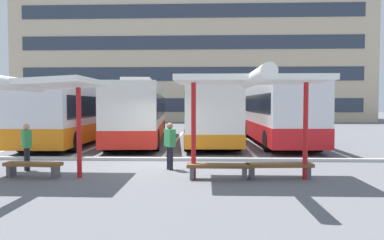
% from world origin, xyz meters
% --- Properties ---
extents(ground_plane, '(160.00, 160.00, 0.00)m').
position_xyz_m(ground_plane, '(0.00, 0.00, 0.00)').
color(ground_plane, slate).
extents(terminal_building, '(43.62, 13.71, 17.45)m').
position_xyz_m(terminal_building, '(0.04, 36.28, 7.36)').
color(terminal_building, '#C6B293').
rests_on(terminal_building, ground).
extents(coach_bus_0, '(2.83, 11.45, 3.48)m').
position_xyz_m(coach_bus_0, '(-5.42, 7.23, 1.59)').
color(coach_bus_0, silver).
rests_on(coach_bus_0, ground).
extents(coach_bus_1, '(3.47, 11.76, 3.54)m').
position_xyz_m(coach_bus_1, '(-2.02, 7.77, 1.63)').
color(coach_bus_1, silver).
rests_on(coach_bus_1, ground).
extents(coach_bus_2, '(3.10, 11.60, 3.67)m').
position_xyz_m(coach_bus_2, '(1.89, 8.01, 1.73)').
color(coach_bus_2, silver).
rests_on(coach_bus_2, ground).
extents(coach_bus_3, '(2.75, 10.24, 3.58)m').
position_xyz_m(coach_bus_3, '(5.67, 7.17, 1.64)').
color(coach_bus_3, silver).
rests_on(coach_bus_3, ground).
extents(lane_stripe_0, '(0.16, 14.00, 0.01)m').
position_xyz_m(lane_stripe_0, '(-7.63, 7.91, 0.00)').
color(lane_stripe_0, white).
rests_on(lane_stripe_0, ground).
extents(lane_stripe_1, '(0.16, 14.00, 0.01)m').
position_xyz_m(lane_stripe_1, '(-3.81, 7.91, 0.00)').
color(lane_stripe_1, white).
rests_on(lane_stripe_1, ground).
extents(lane_stripe_2, '(0.16, 14.00, 0.01)m').
position_xyz_m(lane_stripe_2, '(0.00, 7.91, 0.00)').
color(lane_stripe_2, white).
rests_on(lane_stripe_2, ground).
extents(lane_stripe_3, '(0.16, 14.00, 0.01)m').
position_xyz_m(lane_stripe_3, '(3.81, 7.91, 0.00)').
color(lane_stripe_3, white).
rests_on(lane_stripe_3, ground).
extents(lane_stripe_4, '(0.16, 14.00, 0.01)m').
position_xyz_m(lane_stripe_4, '(7.63, 7.91, 0.00)').
color(lane_stripe_4, white).
rests_on(lane_stripe_4, ground).
extents(waiting_shelter_0, '(3.79, 4.69, 2.93)m').
position_xyz_m(waiting_shelter_0, '(-3.39, -2.57, 2.69)').
color(waiting_shelter_0, red).
rests_on(waiting_shelter_0, ground).
extents(bench_0, '(1.72, 0.55, 0.45)m').
position_xyz_m(bench_0, '(-3.39, -2.30, 0.34)').
color(bench_0, brown).
rests_on(bench_0, ground).
extents(waiting_shelter_1, '(4.24, 4.42, 3.04)m').
position_xyz_m(waiting_shelter_1, '(3.02, -2.52, 2.81)').
color(waiting_shelter_1, red).
rests_on(waiting_shelter_1, ground).
extents(bench_1, '(1.82, 0.44, 0.45)m').
position_xyz_m(bench_1, '(2.12, -2.36, 0.34)').
color(bench_1, brown).
rests_on(bench_1, ground).
extents(bench_2, '(1.97, 0.55, 0.45)m').
position_xyz_m(bench_2, '(3.92, -2.19, 0.34)').
color(bench_2, brown).
rests_on(bench_2, ground).
extents(platform_kerb, '(44.00, 0.24, 0.12)m').
position_xyz_m(platform_kerb, '(0.00, 0.97, 0.06)').
color(platform_kerb, '#ADADA8').
rests_on(platform_kerb, ground).
extents(waiting_passenger_0, '(0.42, 0.50, 1.57)m').
position_xyz_m(waiting_passenger_0, '(0.56, -0.92, 0.89)').
color(waiting_passenger_0, black).
rests_on(waiting_passenger_0, ground).
extents(waiting_passenger_1, '(0.46, 0.48, 1.55)m').
position_xyz_m(waiting_passenger_1, '(-4.10, -1.27, 0.88)').
color(waiting_passenger_1, black).
rests_on(waiting_passenger_1, ground).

